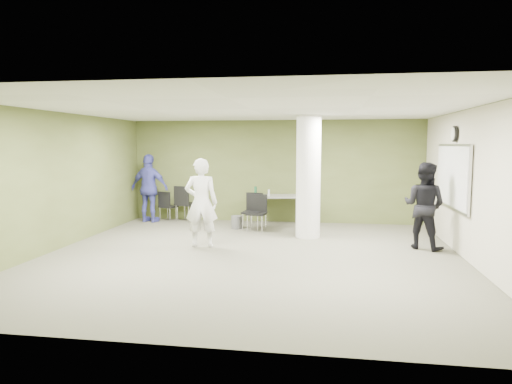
% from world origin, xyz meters
% --- Properties ---
extents(floor, '(8.00, 8.00, 0.00)m').
position_xyz_m(floor, '(0.00, 0.00, 0.00)').
color(floor, '#545442').
rests_on(floor, ground).
extents(ceiling, '(8.00, 8.00, 0.00)m').
position_xyz_m(ceiling, '(0.00, 0.00, 2.80)').
color(ceiling, white).
rests_on(ceiling, wall_back).
extents(wall_back, '(8.00, 2.80, 0.02)m').
position_xyz_m(wall_back, '(0.00, 4.00, 1.40)').
color(wall_back, '#4C5528').
rests_on(wall_back, floor).
extents(wall_left, '(0.02, 8.00, 2.80)m').
position_xyz_m(wall_left, '(-4.00, 0.00, 1.40)').
color(wall_left, '#4C5528').
rests_on(wall_left, floor).
extents(wall_right_cream, '(0.02, 8.00, 2.80)m').
position_xyz_m(wall_right_cream, '(4.00, 0.00, 1.40)').
color(wall_right_cream, beige).
rests_on(wall_right_cream, floor).
extents(column, '(0.56, 0.56, 2.80)m').
position_xyz_m(column, '(1.00, 2.00, 1.40)').
color(column, silver).
rests_on(column, floor).
extents(whiteboard, '(0.05, 2.30, 1.30)m').
position_xyz_m(whiteboard, '(3.92, 1.20, 1.50)').
color(whiteboard, silver).
rests_on(whiteboard, wall_right_cream).
extents(wall_clock, '(0.06, 0.32, 0.32)m').
position_xyz_m(wall_clock, '(3.92, 1.20, 2.35)').
color(wall_clock, black).
rests_on(wall_clock, wall_right_cream).
extents(folding_table, '(1.76, 1.03, 1.03)m').
position_xyz_m(folding_table, '(0.14, 3.54, 0.73)').
color(folding_table, gray).
rests_on(folding_table, floor).
extents(wastebasket, '(0.28, 0.28, 0.33)m').
position_xyz_m(wastebasket, '(-0.83, 2.78, 0.16)').
color(wastebasket, '#4C4C4C').
rests_on(wastebasket, floor).
extents(chair_back_left, '(0.53, 0.53, 0.84)m').
position_xyz_m(chair_back_left, '(-2.98, 3.58, 0.49)').
color(chair_back_left, black).
rests_on(chair_back_left, floor).
extents(chair_back_right, '(0.62, 0.62, 1.00)m').
position_xyz_m(chair_back_right, '(-2.46, 3.56, 0.59)').
color(chair_back_right, black).
rests_on(chair_back_right, floor).
extents(chair_table_left, '(0.51, 0.51, 0.92)m').
position_xyz_m(chair_table_left, '(-0.40, 2.73, 0.54)').
color(chair_table_left, black).
rests_on(chair_table_left, floor).
extents(chair_table_right, '(0.49, 0.49, 0.90)m').
position_xyz_m(chair_table_right, '(-0.27, 2.61, 0.52)').
color(chair_table_right, black).
rests_on(chair_table_right, floor).
extents(woman_white, '(0.73, 0.53, 1.86)m').
position_xyz_m(woman_white, '(-1.16, 0.64, 0.93)').
color(woman_white, silver).
rests_on(woman_white, floor).
extents(man_black, '(1.09, 1.03, 1.78)m').
position_xyz_m(man_black, '(3.40, 1.19, 0.89)').
color(man_black, black).
rests_on(man_black, floor).
extents(man_blue, '(1.16, 0.62, 1.87)m').
position_xyz_m(man_blue, '(-3.40, 3.40, 0.94)').
color(man_blue, '#4144A2').
rests_on(man_blue, floor).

